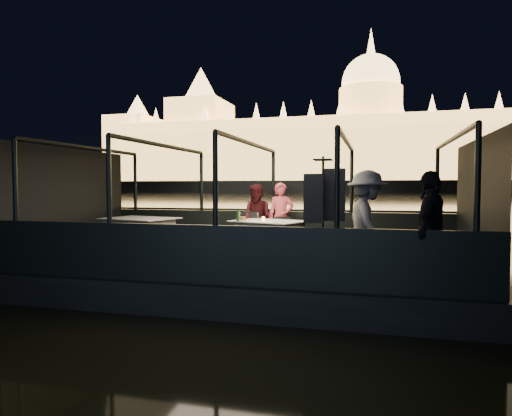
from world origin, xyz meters
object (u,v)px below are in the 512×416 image
(person_woman_coral, at_px, (281,219))
(dining_table_central, at_px, (269,239))
(dining_table_aft, at_px, (140,236))
(wine_bottle, at_px, (238,214))
(coat_stand, at_px, (323,224))
(person_man_maroon, at_px, (258,219))
(passenger_dark, at_px, (431,231))
(chair_port_left, at_px, (248,233))
(chair_port_right, at_px, (281,234))
(passenger_stripe, at_px, (367,226))

(person_woman_coral, bearing_deg, dining_table_central, -111.71)
(dining_table_aft, xyz_separation_m, wine_bottle, (2.24, 0.03, 0.53))
(coat_stand, relative_size, person_man_maroon, 1.27)
(dining_table_central, relative_size, passenger_dark, 0.85)
(chair_port_left, xyz_separation_m, wine_bottle, (0.01, -0.77, 0.47))
(chair_port_right, distance_m, passenger_stripe, 2.92)
(dining_table_aft, bearing_deg, passenger_stripe, -16.28)
(passenger_stripe, bearing_deg, coat_stand, 108.73)
(dining_table_central, height_order, passenger_dark, passenger_dark)
(person_man_maroon, relative_size, passenger_stripe, 0.88)
(dining_table_central, xyz_separation_m, person_woman_coral, (0.11, 0.72, 0.36))
(person_man_maroon, bearing_deg, dining_table_aft, -141.46)
(person_man_maroon, bearing_deg, passenger_stripe, -30.02)
(coat_stand, xyz_separation_m, passenger_stripe, (0.66, 0.48, -0.05))
(passenger_stripe, distance_m, wine_bottle, 3.01)
(dining_table_central, relative_size, chair_port_left, 1.62)
(passenger_dark, relative_size, wine_bottle, 6.33)
(dining_table_aft, xyz_separation_m, chair_port_left, (2.23, 0.81, 0.06))
(chair_port_right, bearing_deg, person_woman_coral, 76.54)
(dining_table_aft, xyz_separation_m, coat_stand, (4.21, -1.90, 0.51))
(coat_stand, bearing_deg, dining_table_central, 121.58)
(coat_stand, relative_size, person_woman_coral, 1.24)
(coat_stand, bearing_deg, wine_bottle, 135.53)
(passenger_dark, distance_m, wine_bottle, 4.14)
(dining_table_central, relative_size, wine_bottle, 5.37)
(passenger_stripe, bearing_deg, dining_table_central, 31.95)
(dining_table_aft, bearing_deg, person_man_maroon, 23.53)
(chair_port_left, height_order, chair_port_right, chair_port_left)
(dining_table_central, xyz_separation_m, chair_port_left, (-0.61, 0.48, 0.06))
(passenger_dark, bearing_deg, person_man_maroon, -112.98)
(chair_port_right, height_order, coat_stand, coat_stand)
(dining_table_aft, height_order, coat_stand, coat_stand)
(chair_port_right, relative_size, person_woman_coral, 0.51)
(person_woman_coral, distance_m, wine_bottle, 1.25)
(dining_table_aft, height_order, wine_bottle, wine_bottle)
(person_woman_coral, height_order, person_man_maroon, person_woman_coral)
(chair_port_right, bearing_deg, wine_bottle, -159.42)
(dining_table_aft, distance_m, chair_port_right, 3.10)
(wine_bottle, bearing_deg, chair_port_left, 90.41)
(chair_port_right, height_order, passenger_dark, passenger_dark)
(person_woman_coral, bearing_deg, dining_table_aft, -173.66)
(passenger_stripe, bearing_deg, person_man_maroon, 27.67)
(dining_table_aft, bearing_deg, chair_port_right, 14.53)
(dining_table_aft, xyz_separation_m, person_man_maroon, (2.40, 1.05, 0.36))
(dining_table_aft, relative_size, coat_stand, 0.77)
(dining_table_aft, height_order, chair_port_left, chair_port_left)
(passenger_dark, bearing_deg, passenger_stripe, -108.82)
(chair_port_right, relative_size, person_man_maroon, 0.52)
(dining_table_central, relative_size, passenger_stripe, 0.83)
(dining_table_central, xyz_separation_m, passenger_dark, (2.92, -2.48, 0.47))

